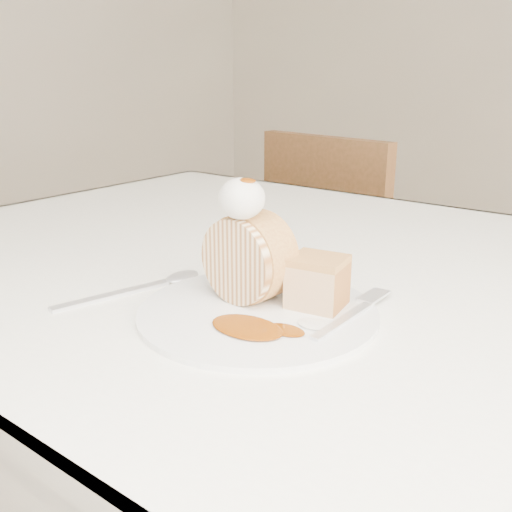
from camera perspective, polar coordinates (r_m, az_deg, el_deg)
The scene contains 10 objects.
table at distance 0.77m, azimuth 8.35°, elevation -7.71°, with size 1.40×0.90×0.75m.
chair_far at distance 1.62m, azimuth 8.70°, elevation -0.78°, with size 0.45×0.45×0.84m.
plate at distance 0.60m, azimuth 0.18°, elevation -5.62°, with size 0.25×0.25×0.01m, color white.
roulade_slice at distance 0.61m, azimuth -0.75°, elevation -0.19°, with size 0.09×0.09×0.05m, color beige.
cake_chunk at distance 0.60m, azimuth 6.16°, elevation -2.88°, with size 0.06×0.05×0.05m, color #B78A45.
whipped_cream at distance 0.58m, azimuth -1.45°, elevation 5.77°, with size 0.05×0.05×0.04m, color silver.
caramel_drizzle at distance 0.57m, azimuth -1.11°, elevation 8.08°, with size 0.02×0.02×0.01m, color #6D2F04.
caramel_pool at distance 0.55m, azimuth -0.91°, elevation -7.10°, with size 0.08×0.05×0.00m, color #6D2F04, non-canonical shape.
fork at distance 0.57m, azimuth 8.68°, elevation -6.39°, with size 0.02×0.15×0.00m, color silver.
spoon at distance 0.66m, azimuth -14.19°, elevation -3.83°, with size 0.03×0.17×0.00m, color silver.
Camera 1 is at (0.33, -0.42, 0.99)m, focal length 40.00 mm.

